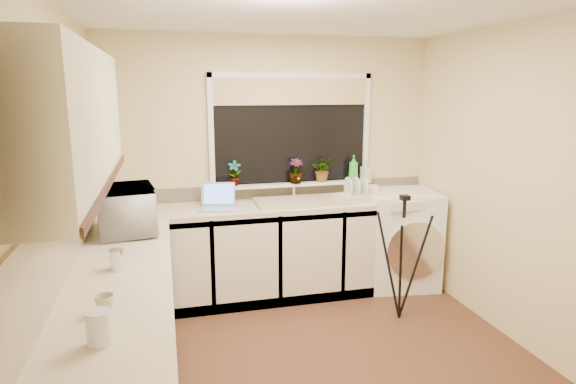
{
  "coord_description": "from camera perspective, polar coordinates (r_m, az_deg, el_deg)",
  "views": [
    {
      "loc": [
        -1.01,
        -3.11,
        1.95
      ],
      "look_at": [
        -0.07,
        0.55,
        1.15
      ],
      "focal_mm": 30.44,
      "sensor_mm": 36.0,
      "label": 1
    }
  ],
  "objects": [
    {
      "name": "floor",
      "position": [
        3.81,
        3.26,
        -18.87
      ],
      "size": [
        3.2,
        3.2,
        0.0
      ],
      "primitive_type": "plane",
      "color": "#563122",
      "rests_on": "ground"
    },
    {
      "name": "ceiling",
      "position": [
        3.31,
        3.8,
        20.62
      ],
      "size": [
        3.2,
        3.2,
        0.0
      ],
      "primitive_type": "plane",
      "rotation": [
        3.14,
        0.0,
        0.0
      ],
      "color": "white",
      "rests_on": "ground"
    },
    {
      "name": "wall_back",
      "position": [
        4.78,
        -2.0,
        3.22
      ],
      "size": [
        3.2,
        0.0,
        3.2
      ],
      "primitive_type": "plane",
      "rotation": [
        1.57,
        0.0,
        0.0
      ],
      "color": "beige",
      "rests_on": "ground"
    },
    {
      "name": "wall_front",
      "position": [
        2.03,
        16.7,
        -9.47
      ],
      "size": [
        3.2,
        0.0,
        3.2
      ],
      "primitive_type": "plane",
      "rotation": [
        -1.57,
        0.0,
        0.0
      ],
      "color": "beige",
      "rests_on": "ground"
    },
    {
      "name": "wall_left",
      "position": [
        3.25,
        -24.47,
        -2.04
      ],
      "size": [
        0.0,
        3.0,
        3.0
      ],
      "primitive_type": "plane",
      "rotation": [
        1.57,
        0.0,
        1.57
      ],
      "color": "beige",
      "rests_on": "ground"
    },
    {
      "name": "wall_right",
      "position": [
        4.12,
        25.19,
        0.68
      ],
      "size": [
        0.0,
        3.0,
        3.0
      ],
      "primitive_type": "plane",
      "rotation": [
        1.57,
        0.0,
        -1.57
      ],
      "color": "beige",
      "rests_on": "ground"
    },
    {
      "name": "base_cabinet_back",
      "position": [
        4.62,
        -5.09,
        -7.29
      ],
      "size": [
        2.55,
        0.6,
        0.86
      ],
      "primitive_type": "cube",
      "color": "silver",
      "rests_on": "floor"
    },
    {
      "name": "base_cabinet_left",
      "position": [
        3.21,
        -18.62,
        -17.0
      ],
      "size": [
        0.54,
        2.4,
        0.86
      ],
      "primitive_type": "cube",
      "color": "silver",
      "rests_on": "floor"
    },
    {
      "name": "worktop_back",
      "position": [
        4.56,
        -1.16,
        -1.63
      ],
      "size": [
        3.2,
        0.6,
        0.04
      ],
      "primitive_type": "cube",
      "color": "beige",
      "rests_on": "base_cabinet_back"
    },
    {
      "name": "worktop_left",
      "position": [
        3.02,
        -19.19,
        -9.48
      ],
      "size": [
        0.6,
        2.4,
        0.04
      ],
      "primitive_type": "cube",
      "color": "beige",
      "rests_on": "base_cabinet_left"
    },
    {
      "name": "upper_cabinet",
      "position": [
        2.7,
        -23.77,
        7.76
      ],
      "size": [
        0.28,
        1.9,
        0.7
      ],
      "primitive_type": "cube",
      "color": "silver",
      "rests_on": "wall_left"
    },
    {
      "name": "splashback_left",
      "position": [
        2.99,
        -25.04,
        -5.25
      ],
      "size": [
        0.02,
        2.4,
        0.45
      ],
      "primitive_type": "cube",
      "color": "beige",
      "rests_on": "wall_left"
    },
    {
      "name": "splashback_back",
      "position": [
        4.81,
        -1.95,
        0.19
      ],
      "size": [
        3.2,
        0.02,
        0.14
      ],
      "primitive_type": "cube",
      "color": "beige",
      "rests_on": "wall_back"
    },
    {
      "name": "window_glass",
      "position": [
        4.77,
        0.37,
        7.14
      ],
      "size": [
        1.5,
        0.02,
        1.0
      ],
      "primitive_type": "cube",
      "color": "black",
      "rests_on": "wall_back"
    },
    {
      "name": "window_blind",
      "position": [
        4.73,
        0.46,
        11.65
      ],
      "size": [
        1.5,
        0.02,
        0.25
      ],
      "primitive_type": "cube",
      "color": "tan",
      "rests_on": "wall_back"
    },
    {
      "name": "windowsill",
      "position": [
        4.79,
        0.53,
        0.94
      ],
      "size": [
        1.6,
        0.14,
        0.03
      ],
      "primitive_type": "cube",
      "color": "white",
      "rests_on": "wall_back"
    },
    {
      "name": "sink",
      "position": [
        4.6,
        1.27,
        -1.09
      ],
      "size": [
        0.82,
        0.46,
        0.03
      ],
      "primitive_type": "cube",
      "color": "tan",
      "rests_on": "worktop_back"
    },
    {
      "name": "faucet",
      "position": [
        4.74,
        0.69,
        0.65
      ],
      "size": [
        0.03,
        0.03,
        0.24
      ],
      "primitive_type": "cylinder",
      "color": "silver",
      "rests_on": "worktop_back"
    },
    {
      "name": "washing_machine",
      "position": [
        5.06,
        12.85,
        -5.26
      ],
      "size": [
        0.76,
        0.74,
        0.96
      ],
      "primitive_type": "cube",
      "rotation": [
        0.0,
        0.0,
        -0.14
      ],
      "color": "white",
      "rests_on": "floor"
    },
    {
      "name": "laptop",
      "position": [
        4.42,
        -8.24,
        -1.15
      ],
      "size": [
        0.36,
        0.36,
        0.22
      ],
      "rotation": [
        0.0,
        0.0,
        -0.22
      ],
      "color": "#A2A2AA",
      "rests_on": "worktop_back"
    },
    {
      "name": "kettle",
      "position": [
        3.76,
        -16.88,
        -3.08
      ],
      "size": [
        0.16,
        0.16,
        0.22
      ],
      "primitive_type": "cylinder",
      "color": "white",
      "rests_on": "worktop_left"
    },
    {
      "name": "dish_rack",
      "position": [
        4.75,
        8.13,
        -0.58
      ],
      "size": [
        0.46,
        0.39,
        0.06
      ],
      "primitive_type": "cube",
      "rotation": [
        0.0,
        0.0,
        0.25
      ],
      "color": "beige",
      "rests_on": "worktop_back"
    },
    {
      "name": "tripod",
      "position": [
        4.29,
        13.16,
        -7.51
      ],
      "size": [
        0.54,
        0.54,
        1.09
      ],
      "primitive_type": null,
      "rotation": [
        0.0,
        0.0,
        -0.01
      ],
      "color": "black",
      "rests_on": "floor"
    },
    {
      "name": "glass_jug",
      "position": [
        2.25,
        -21.22,
        -14.56
      ],
      "size": [
        0.1,
        0.1,
        0.15
      ],
      "primitive_type": "cylinder",
      "color": "silver",
      "rests_on": "worktop_left"
    },
    {
      "name": "steel_jar",
      "position": [
        3.09,
        -19.36,
        -7.45
      ],
      "size": [
        0.09,
        0.09,
        0.12
      ],
      "primitive_type": "cylinder",
      "color": "silver",
      "rests_on": "worktop_left"
    },
    {
      "name": "microwave",
      "position": [
        3.85,
        -18.34,
        -1.97
      ],
      "size": [
        0.48,
        0.65,
        0.33
      ],
      "primitive_type": "imported",
      "rotation": [
        0.0,
        0.0,
        1.71
      ],
      "color": "white",
      "rests_on": "worktop_left"
    },
    {
      "name": "plant_a",
      "position": [
        4.64,
        -6.27,
        2.2
      ],
      "size": [
        0.14,
        0.1,
        0.24
      ],
      "primitive_type": "imported",
      "rotation": [
        0.0,
        0.0,
        -0.14
      ],
      "color": "#999999",
      "rests_on": "windowsill"
    },
    {
      "name": "plant_c",
      "position": [
        4.73,
        0.94,
        2.48
      ],
      "size": [
        0.14,
        0.14,
        0.24
      ],
      "primitive_type": "imported",
      "rotation": [
        0.0,
        0.0,
        0.01
      ],
      "color": "#999999",
      "rests_on": "windowsill"
    },
    {
      "name": "plant_d",
      "position": [
        4.84,
        4.1,
        2.6
      ],
      "size": [
        0.26,
        0.25,
        0.23
      ],
      "primitive_type": "imported",
      "rotation": [
        0.0,
        0.0,
        -0.39
      ],
      "color": "#999999",
      "rests_on": "windowsill"
    },
    {
      "name": "soap_bottle_green",
      "position": [
        4.92,
        7.66,
        2.81
      ],
      "size": [
        0.12,
        0.12,
        0.25
      ],
      "primitive_type": "imported",
      "rotation": [
        0.0,
        0.0,
        -0.21
      ],
      "color": "green",
      "rests_on": "windowsill"
    },
    {
      "name": "soap_bottle_clear",
      "position": [
        5.0,
        9.08,
        2.54
      ],
      "size": [
        0.11,
        0.11,
        0.19
      ],
      "primitive_type": "imported",
      "rotation": [
        0.0,
        0.0,
        0.27
      ],
      "color": "#999999",
      "rests_on": "windowsill"
    },
    {
      "name": "cup_back",
      "position": [
        4.95,
        9.9,
        0.17
      ],
      "size": [
        0.16,
        0.16,
        0.11
      ],
      "primitive_type": "imported",
      "rotation": [
        0.0,
        0.0,
        0.22
      ],
      "color": "white",
      "rests_on": "worktop_back"
    },
    {
      "name": "cup_left",
      "position": [
        2.55,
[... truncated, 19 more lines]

